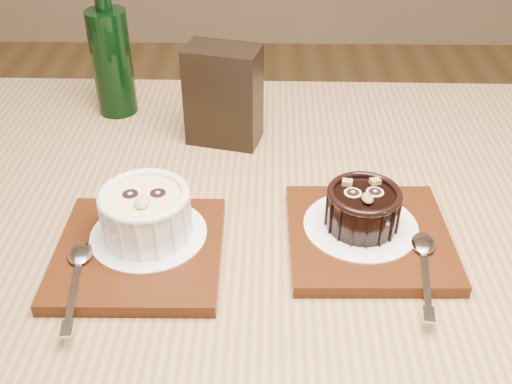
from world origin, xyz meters
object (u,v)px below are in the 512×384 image
table (279,282)px  tray_right (368,237)px  condiment_stand (224,96)px  green_bottle (111,59)px  ramekin_dark (363,207)px  ramekin_white (146,211)px  tray_left (139,252)px

table → tray_right: (0.10, -0.03, 0.10)m
condiment_stand → green_bottle: size_ratio=0.62×
tray_right → ramekin_dark: 0.04m
tray_right → condiment_stand: (-0.18, 0.23, 0.06)m
table → ramekin_white: bearing=-166.2°
tray_right → ramekin_dark: (-0.01, 0.01, 0.04)m
table → ramekin_dark: size_ratio=14.49×
tray_right → condiment_stand: bearing=127.7°
tray_left → ramekin_white: 0.05m
tray_left → condiment_stand: 0.28m
tray_right → ramekin_dark: size_ratio=2.16×
table → ramekin_white: size_ratio=12.12×
ramekin_dark → green_bottle: 0.46m
table → condiment_stand: 0.27m
ramekin_white → ramekin_dark: size_ratio=1.20×
ramekin_white → condiment_stand: bearing=69.1°
green_bottle → condiment_stand: bearing=-26.5°
tray_left → ramekin_dark: bearing=9.3°
ramekin_dark → table: bearing=164.5°
ramekin_dark → green_bottle: green_bottle is taller
table → tray_right: tray_right is taller
tray_right → green_bottle: green_bottle is taller
tray_left → green_bottle: (-0.09, 0.35, 0.08)m
table → green_bottle: (-0.25, 0.29, 0.18)m
table → ramekin_dark: bearing=-10.9°
condiment_stand → tray_left: bearing=-107.0°
table → tray_left: tray_left is taller
ramekin_dark → condiment_stand: condiment_stand is taller
tray_left → tray_right: same height
condiment_stand → green_bottle: green_bottle is taller
ramekin_white → ramekin_dark: (0.24, 0.02, -0.00)m
green_bottle → ramekin_dark: bearing=-41.8°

